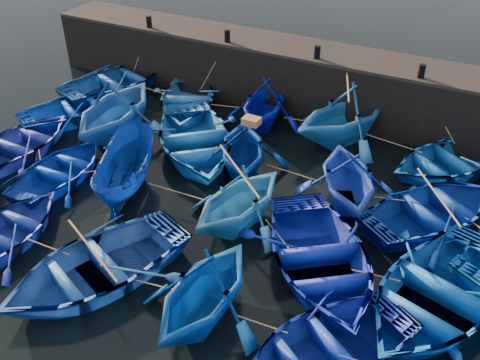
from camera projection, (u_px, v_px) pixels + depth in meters
The scene contains 31 objects.
ground at pixel (188, 255), 15.31m from camera, with size 120.00×120.00×0.00m, color black.
quay_wall at pixel (322, 83), 22.29m from camera, with size 26.00×2.50×2.50m, color black.
quay_top at pixel (325, 52), 21.56m from camera, with size 26.00×2.50×0.12m, color black.
bollard_0 at pixel (149, 22), 23.83m from camera, with size 0.24×0.24×0.50m, color black.
bollard_1 at pixel (227, 36), 22.28m from camera, with size 0.24×0.24×0.50m, color black.
bollard_2 at pixel (317, 52), 20.73m from camera, with size 0.24×0.24×0.50m, color black.
bollard_3 at pixel (422, 71), 19.17m from camera, with size 0.24×0.24×0.50m, color black.
boat_0 at pixel (118, 80), 24.23m from camera, with size 3.83×5.35×1.11m, color navy.
boat_1 at pixel (186, 100), 22.60m from camera, with size 3.45×4.82×1.00m, color #2767B8.
boat_2 at pixel (264, 103), 21.30m from camera, with size 3.23×3.74×1.97m, color #000A96.
boat_3 at pixel (344, 114), 20.08m from camera, with size 3.87×4.49×2.36m, color #2169B8.
boat_4 at pixel (448, 160), 18.66m from camera, with size 3.38×4.72×0.98m, color #1051A1.
boat_6 at pixel (77, 108), 22.02m from camera, with size 3.36×4.70×0.97m, color #073DB4.
boat_7 at pixel (115, 107), 20.30m from camera, with size 4.19×4.86×2.56m, color #1C5596.
boat_8 at pixel (195, 140), 19.64m from camera, with size 4.09×5.72×1.19m, color blue.
boat_9 at pixel (243, 148), 18.42m from camera, with size 3.21×3.73×1.96m, color navy.
boat_10 at pixel (349, 177), 16.83m from camera, with size 3.38×3.92×2.06m, color #1936AF.
boat_11 at pixel (434, 210), 16.25m from camera, with size 3.52×4.92×1.02m, color navy.
boat_13 at pixel (21, 143), 19.67m from camera, with size 3.31×4.62×0.96m, color navy.
boat_14 at pixel (61, 169), 18.27m from camera, with size 2.96×4.14×0.86m, color #062A99.
boat_15 at pixel (125, 170), 17.57m from camera, with size 1.58×4.18×1.62m, color navy.
boat_16 at pixel (239, 199), 15.90m from camera, with size 3.27×3.79×1.99m, color #2A78C0.
boat_17 at pixel (320, 258), 14.38m from camera, with size 3.91×5.46×1.13m, color #0A1D9D.
boat_18 at pixel (437, 292), 13.32m from camera, with size 4.06×5.67×1.18m, color #0A4CB6.
boat_21 at pixel (4, 232), 15.49m from camera, with size 3.03×4.24×0.88m, color navy.
boat_22 at pixel (95, 265), 14.18m from camera, with size 3.78×5.28×1.10m, color #1D4D9B.
boat_23 at pixel (204, 289), 12.84m from camera, with size 3.25×3.77×1.98m, color #0548A6.
boat_24 at pixel (324, 350), 12.00m from camera, with size 3.37×4.71×0.98m, color navy.
wooden_crate at pixel (251, 121), 17.68m from camera, with size 0.57×0.44×0.24m, color #936440.
mooring_ropes at pixel (265, 149), 18.54m from camera, with size 17.23×11.62×2.10m.
loose_oars at pixel (289, 167), 16.13m from camera, with size 9.73×12.40×1.40m.
Camera 1 is at (6.70, -9.42, 10.38)m, focal length 40.00 mm.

